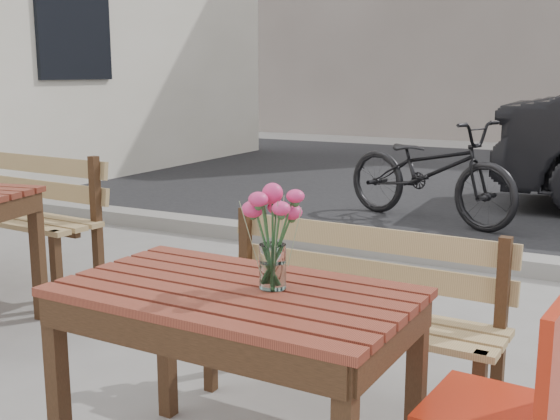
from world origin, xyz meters
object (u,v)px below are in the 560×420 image
Objects in this scene: bicycle at (429,171)px; main_table at (235,322)px; red_chair at (518,400)px; main_vase at (273,224)px.

main_table is at bearing -152.61° from bicycle.
main_vase is at bearing -77.58° from red_chair.
red_chair is at bearing 11.73° from main_table.
main_vase is 4.59m from bicycle.
main_table is 4.60m from bicycle.
main_table is 0.90m from red_chair.
main_table is 3.40× the size of main_vase.
bicycle is at bearing -155.87° from red_chair.
red_chair is at bearing -141.65° from bicycle.
main_table is 1.51× the size of red_chair.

